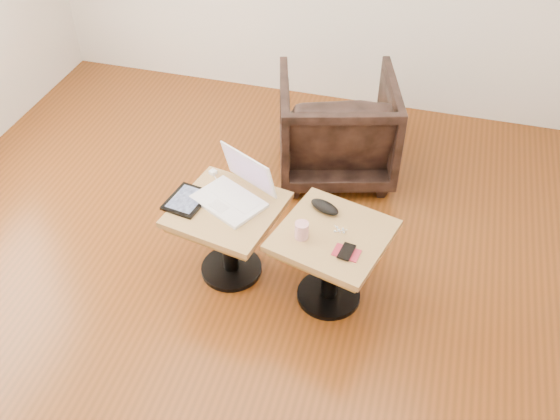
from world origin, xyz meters
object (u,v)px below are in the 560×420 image
(side_table_right, at_px, (332,250))
(laptop, at_px, (235,191))
(side_table_left, at_px, (228,224))
(armchair, at_px, (336,126))
(striped_cup, at_px, (302,230))

(side_table_right, xyz_separation_m, laptop, (-0.57, 0.13, 0.17))
(side_table_left, bearing_deg, side_table_right, 6.40)
(side_table_left, relative_size, laptop, 1.35)
(side_table_left, height_order, armchair, armchair)
(side_table_right, distance_m, striped_cup, 0.24)
(striped_cup, bearing_deg, side_table_left, 165.43)
(side_table_left, height_order, laptop, laptop)
(armchair, bearing_deg, side_table_left, 55.35)
(striped_cup, bearing_deg, armchair, 93.21)
(side_table_right, bearing_deg, laptop, -177.44)
(side_table_right, height_order, armchair, armchair)
(side_table_right, xyz_separation_m, armchair, (-0.22, 1.17, -0.02))
(side_table_left, distance_m, side_table_right, 0.60)
(side_table_left, height_order, striped_cup, striped_cup)
(striped_cup, bearing_deg, side_table_right, 25.25)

